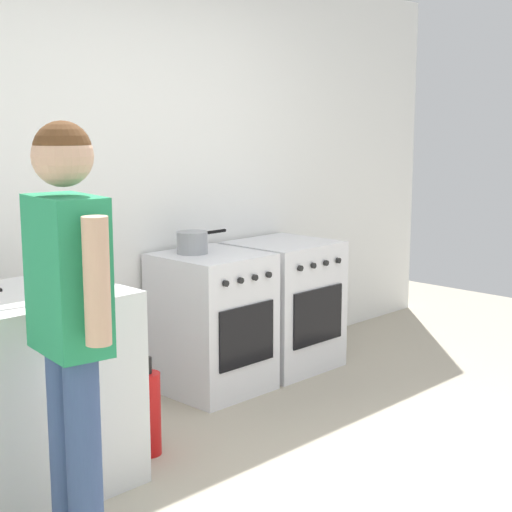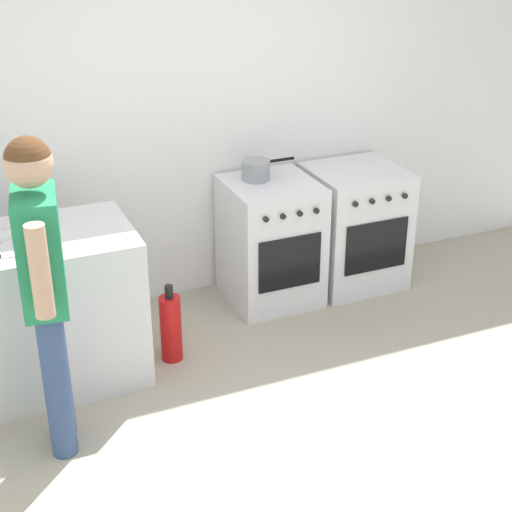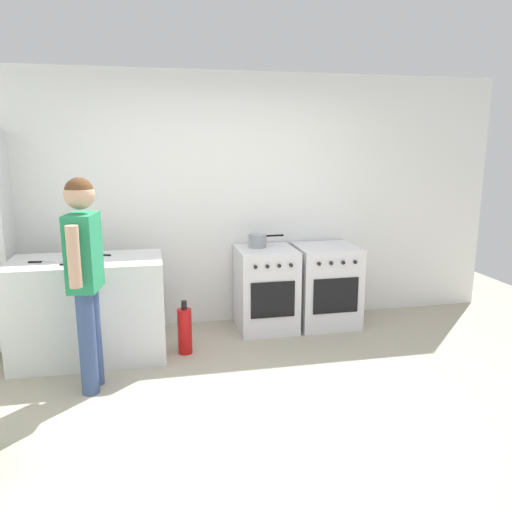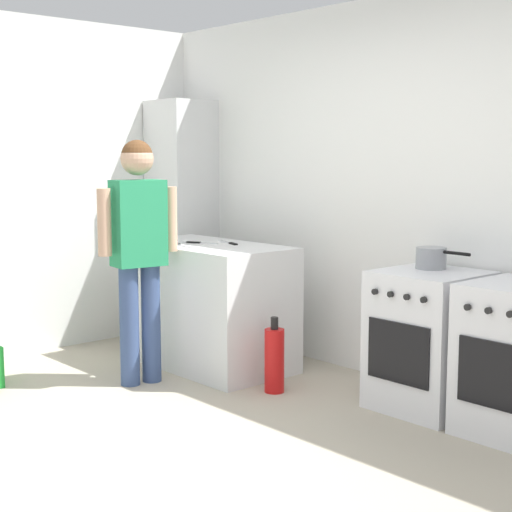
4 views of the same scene
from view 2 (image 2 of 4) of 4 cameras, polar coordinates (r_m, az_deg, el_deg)
ground_plane at (r=4.20m, az=5.63°, el=-13.42°), size 8.00×8.00×0.00m
back_wall at (r=5.22m, az=-4.12°, el=10.77°), size 6.00×0.10×2.60m
counter_unit at (r=4.59m, az=-16.69°, el=-4.01°), size 1.30×0.70×0.90m
oven_left at (r=5.31m, az=1.08°, el=1.07°), size 0.58×0.62×0.85m
oven_right at (r=5.59m, az=7.16°, el=2.16°), size 0.63×0.62×0.85m
pot at (r=5.18m, az=0.03°, el=6.28°), size 0.37×0.19×0.13m
knife_carving at (r=4.53m, az=-16.95°, el=2.02°), size 0.32×0.13×0.01m
knife_bread at (r=4.20m, az=-17.36°, el=0.03°), size 0.35×0.08×0.01m
person at (r=3.78m, az=-15.25°, el=-1.22°), size 0.25×0.56×1.65m
fire_extinguisher at (r=4.74m, az=-6.21°, el=-5.19°), size 0.13×0.13×0.50m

